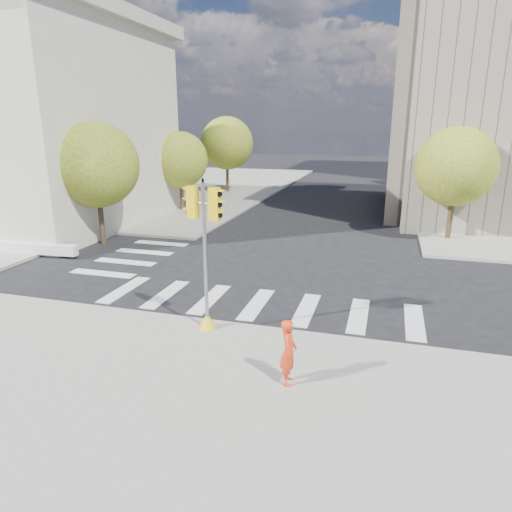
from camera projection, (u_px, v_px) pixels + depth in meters
The scene contains 15 objects.
ground at pixel (273, 286), 18.23m from camera, with size 160.00×160.00×0.00m, color black.
sidewalk_near at pixel (121, 486), 8.07m from camera, with size 30.00×14.00×0.15m, color gray.
sidewalk_far_left at pixel (148, 185), 47.56m from camera, with size 28.00×40.00×0.15m, color gray.
classical_building at pixel (2, 121), 29.19m from camera, with size 19.00×15.00×12.70m.
tree_lw_near at pixel (96, 165), 23.57m from camera, with size 4.40×4.40×6.41m.
tree_lw_mid at pixel (180, 160), 32.92m from camera, with size 4.00×4.00×5.77m.
tree_lw_far at pixel (227, 143), 41.92m from camera, with size 4.80×4.80×6.95m.
tree_re_near at pixel (456, 167), 24.31m from camera, with size 4.20×4.20×6.16m.
tree_re_mid at pixel (437, 149), 35.29m from camera, with size 4.60×4.60×6.66m.
tree_re_far at pixel (426, 148), 46.49m from camera, with size 4.00×4.00×5.88m.
lamp_near at pixel (458, 152), 27.72m from camera, with size 0.35×0.18×8.11m.
lamp_far at pixel (437, 143), 40.63m from camera, with size 0.35×0.18×8.11m.
traffic_signal at pixel (206, 268), 13.61m from camera, with size 1.08×0.56×4.62m.
photographer at pixel (288, 352), 10.95m from camera, with size 0.60×0.40×1.66m, color red.
planter_wall at pixel (21, 247), 22.43m from camera, with size 6.00×0.40×0.50m, color silver.
Camera 1 is at (4.15, -16.68, 6.24)m, focal length 32.00 mm.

